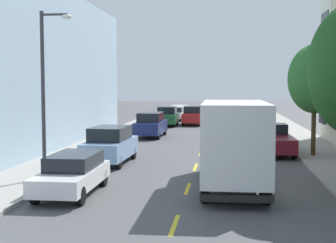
% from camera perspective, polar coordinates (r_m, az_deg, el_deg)
% --- Properties ---
extents(ground_plane, '(160.00, 160.00, 0.00)m').
position_cam_1_polar(ground_plane, '(37.17, 4.47, -2.00)').
color(ground_plane, '#4C4C4F').
extents(sidewalk_left, '(3.20, 120.00, 0.14)m').
position_cam_1_polar(sidewalk_left, '(36.17, -6.98, -2.08)').
color(sidewalk_left, '#99968E').
rests_on(sidewalk_left, ground_plane).
extents(sidewalk_right, '(3.20, 120.00, 0.14)m').
position_cam_1_polar(sidewalk_right, '(35.60, 15.84, -2.32)').
color(sidewalk_right, '#99968E').
rests_on(sidewalk_right, ground_plane).
extents(lane_centerline_dashes, '(0.14, 47.20, 0.01)m').
position_cam_1_polar(lane_centerline_dashes, '(31.72, 4.07, -3.09)').
color(lane_centerline_dashes, yellow).
rests_on(lane_centerline_dashes, ground_plane).
extents(street_tree_third, '(2.96, 2.96, 6.23)m').
position_cam_1_polar(street_tree_third, '(28.36, 16.85, 4.79)').
color(street_tree_third, '#47331E').
rests_on(street_tree_third, sidewalk_right).
extents(street_lamp, '(1.35, 0.28, 7.00)m').
position_cam_1_polar(street_lamp, '(20.84, -14.11, 4.41)').
color(street_lamp, '#38383D').
rests_on(street_lamp, sidewalk_left).
extents(delivery_box_truck, '(2.50, 7.83, 3.46)m').
position_cam_1_polar(delivery_box_truck, '(19.34, 7.75, -2.12)').
color(delivery_box_truck, white).
rests_on(delivery_box_truck, ground_plane).
extents(parked_wagon_white, '(1.84, 4.71, 1.50)m').
position_cam_1_polar(parked_wagon_white, '(18.71, -11.13, -5.92)').
color(parked_wagon_white, silver).
rests_on(parked_wagon_white, ground_plane).
extents(parked_hatchback_silver, '(1.85, 4.05, 1.50)m').
position_cam_1_polar(parked_hatchback_silver, '(54.97, 0.83, 0.87)').
color(parked_hatchback_silver, '#B2B5BA').
rests_on(parked_hatchback_silver, ground_plane).
extents(parked_suv_sky, '(2.09, 4.86, 1.93)m').
position_cam_1_polar(parked_suv_sky, '(25.52, -6.80, -2.71)').
color(parked_suv_sky, '#7A9EC6').
rests_on(parked_suv_sky, ground_plane).
extents(parked_sedan_champagne, '(1.89, 4.54, 1.43)m').
position_cam_1_polar(parked_sedan_champagne, '(41.04, 10.89, -0.41)').
color(parked_sedan_champagne, tan).
rests_on(parked_sedan_champagne, ground_plane).
extents(parked_sedan_black, '(1.81, 4.50, 1.43)m').
position_cam_1_polar(parked_sedan_black, '(50.94, 10.06, 0.52)').
color(parked_sedan_black, black).
rests_on(parked_sedan_black, ground_plane).
extents(parked_suv_forest, '(2.06, 4.84, 1.93)m').
position_cam_1_polar(parked_suv_forest, '(48.24, -0.09, 0.66)').
color(parked_suv_forest, '#194C28').
rests_on(parked_suv_forest, ground_plane).
extents(parked_suv_navy, '(2.07, 4.85, 1.93)m').
position_cam_1_polar(parked_suv_navy, '(37.98, -2.05, -0.36)').
color(parked_suv_navy, navy).
rests_on(parked_suv_navy, ground_plane).
extents(parked_pickup_burgundy, '(2.10, 5.34, 1.73)m').
position_cam_1_polar(parked_pickup_burgundy, '(29.45, 12.28, -2.15)').
color(parked_pickup_burgundy, maroon).
rests_on(parked_pickup_burgundy, ground_plane).
extents(moving_red_sedan, '(1.95, 4.80, 1.93)m').
position_cam_1_polar(moving_red_sedan, '(49.51, 2.97, 0.75)').
color(moving_red_sedan, '#AD1E1E').
rests_on(moving_red_sedan, ground_plane).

